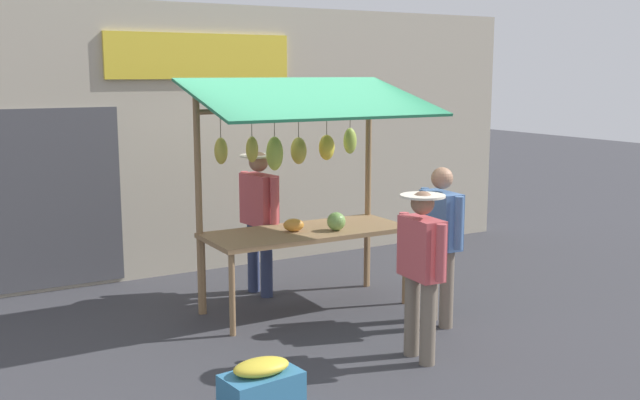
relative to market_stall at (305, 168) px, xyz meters
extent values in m
plane|color=#38383D|center=(0.01, 0.04, -1.54)|extent=(40.00, 40.00, 0.00)
cube|color=#B2A893|center=(0.01, -2.16, 0.16)|extent=(9.00, 0.25, 3.40)
cube|color=yellow|center=(0.37, -2.01, 1.21)|extent=(2.40, 0.06, 0.56)
cube|color=#47474C|center=(2.39, -2.02, -0.44)|extent=(1.90, 0.04, 2.10)
cube|color=olive|center=(0.01, 0.04, -0.69)|extent=(2.20, 0.90, 0.05)
cylinder|color=olive|center=(1.05, 0.43, -1.13)|extent=(0.06, 0.06, 0.83)
cylinder|color=olive|center=(-1.03, 0.43, -1.13)|extent=(0.06, 0.06, 0.83)
cylinder|color=olive|center=(1.05, -0.35, -1.13)|extent=(0.06, 0.06, 0.83)
cylinder|color=olive|center=(-1.03, -0.35, -1.13)|extent=(0.06, 0.06, 0.83)
cylinder|color=olive|center=(1.07, -0.36, -0.37)|extent=(0.07, 0.07, 2.35)
cylinder|color=olive|center=(-1.05, -0.36, -0.37)|extent=(0.07, 0.07, 2.35)
cylinder|color=olive|center=(0.01, -0.36, 0.61)|extent=(2.12, 0.06, 0.06)
cube|color=#23724C|center=(0.01, 0.19, 0.76)|extent=(2.50, 1.46, 0.39)
cylinder|color=brown|center=(-0.80, -0.37, 0.49)|extent=(0.01, 0.01, 0.23)
ellipsoid|color=#B2CC4C|center=(-0.80, -0.37, 0.23)|extent=(0.17, 0.15, 0.30)
cylinder|color=brown|center=(-0.49, -0.36, 0.46)|extent=(0.01, 0.01, 0.29)
ellipsoid|color=yellow|center=(-0.49, -0.36, 0.17)|extent=(0.23, 0.20, 0.29)
cylinder|color=brown|center=(-0.13, -0.37, 0.45)|extent=(0.01, 0.01, 0.31)
ellipsoid|color=gold|center=(-0.13, -0.37, 0.15)|extent=(0.19, 0.23, 0.30)
cylinder|color=brown|center=(0.18, -0.35, 0.46)|extent=(0.01, 0.01, 0.29)
ellipsoid|color=#B2CC4C|center=(0.18, -0.35, 0.13)|extent=(0.21, 0.18, 0.37)
cylinder|color=brown|center=(0.47, -0.31, 0.47)|extent=(0.01, 0.01, 0.27)
ellipsoid|color=gold|center=(0.47, -0.31, 0.20)|extent=(0.21, 0.21, 0.28)
cylinder|color=brown|center=(0.81, -0.35, 0.47)|extent=(0.01, 0.01, 0.27)
ellipsoid|color=gold|center=(0.81, -0.35, 0.19)|extent=(0.21, 0.22, 0.28)
sphere|color=#729E4C|center=(-0.25, 0.24, -0.56)|extent=(0.20, 0.20, 0.20)
ellipsoid|color=orange|center=(0.16, 0.05, -0.59)|extent=(0.26, 0.22, 0.14)
cylinder|color=navy|center=(0.23, -0.84, -1.13)|extent=(0.14, 0.14, 0.82)
cylinder|color=navy|center=(0.19, -0.57, -1.13)|extent=(0.14, 0.14, 0.82)
cube|color=#BF4C51|center=(0.21, -0.71, -0.43)|extent=(0.29, 0.52, 0.58)
cylinder|color=#BF4C51|center=(0.25, -1.02, -0.41)|extent=(0.09, 0.09, 0.54)
cylinder|color=#BF4C51|center=(0.16, -0.40, -0.41)|extent=(0.09, 0.09, 0.54)
sphere|color=#A87A5B|center=(0.21, -0.71, 0.01)|extent=(0.23, 0.23, 0.23)
cylinder|color=beige|center=(0.21, -0.71, 0.07)|extent=(0.43, 0.43, 0.02)
cylinder|color=#726656|center=(-0.92, 1.28, -1.14)|extent=(0.14, 0.14, 0.80)
cylinder|color=#726656|center=(-0.94, 1.02, -1.14)|extent=(0.14, 0.14, 0.80)
cube|color=#476B9E|center=(-0.93, 1.15, -0.46)|extent=(0.26, 0.50, 0.57)
cylinder|color=#476B9E|center=(-0.91, 1.45, -0.44)|extent=(0.09, 0.09, 0.52)
cylinder|color=#476B9E|center=(-0.96, 0.85, -0.44)|extent=(0.09, 0.09, 0.52)
sphere|color=#A87A5B|center=(-0.93, 1.15, -0.03)|extent=(0.22, 0.22, 0.22)
cylinder|color=#726656|center=(-0.15, 1.97, -1.17)|extent=(0.14, 0.14, 0.76)
cylinder|color=#726656|center=(-0.17, 1.71, -1.17)|extent=(0.14, 0.14, 0.76)
cube|color=#BF4C51|center=(-0.16, 1.84, -0.52)|extent=(0.25, 0.47, 0.54)
cylinder|color=#BF4C51|center=(-0.14, 2.13, -0.50)|extent=(0.09, 0.09, 0.49)
cylinder|color=#BF4C51|center=(-0.18, 1.55, -0.50)|extent=(0.09, 0.09, 0.49)
sphere|color=#8C664C|center=(-0.16, 1.84, -0.11)|extent=(0.21, 0.21, 0.21)
cylinder|color=beige|center=(-0.16, 1.84, -0.05)|extent=(0.40, 0.40, 0.02)
cube|color=teal|center=(1.55, 2.15, -1.38)|extent=(0.62, 0.41, 0.34)
ellipsoid|color=yellow|center=(1.55, 2.15, -1.16)|extent=(0.44, 0.27, 0.12)
camera|label=1|loc=(3.81, 6.94, 1.01)|focal=42.02mm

